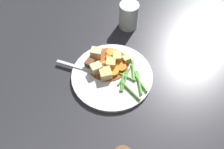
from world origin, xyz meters
name	(u,v)px	position (x,y,z in m)	size (l,w,h in m)	color
ground_plane	(112,77)	(0.00, 0.00, 0.00)	(3.00, 3.00, 0.00)	#2D2D33
dinner_plate	(112,76)	(0.00, 0.00, 0.01)	(0.26, 0.26, 0.01)	white
stew_sauce	(108,64)	(0.04, -0.01, 0.01)	(0.14, 0.14, 0.00)	brown
carrot_slice_0	(115,73)	(0.00, -0.01, 0.02)	(0.03, 0.03, 0.01)	orange
carrot_slice_1	(118,63)	(0.02, -0.04, 0.02)	(0.03, 0.03, 0.01)	orange
carrot_slice_2	(105,65)	(0.04, 0.00, 0.02)	(0.03, 0.03, 0.01)	orange
carrot_slice_3	(111,53)	(0.07, -0.05, 0.02)	(0.03, 0.03, 0.01)	orange
carrot_slice_4	(120,67)	(0.00, -0.04, 0.02)	(0.03, 0.03, 0.01)	orange
carrot_slice_5	(108,71)	(0.01, 0.01, 0.02)	(0.02, 0.02, 0.01)	orange
carrot_slice_6	(110,57)	(0.06, -0.04, 0.02)	(0.03, 0.03, 0.01)	orange
potato_chunk_0	(105,74)	(0.01, 0.02, 0.03)	(0.04, 0.04, 0.03)	#DBBC6B
potato_chunk_1	(96,53)	(0.09, -0.01, 0.03)	(0.03, 0.04, 0.03)	#EAD68C
potato_chunk_2	(111,63)	(0.03, -0.02, 0.03)	(0.03, 0.03, 0.03)	#DBBC6B
potato_chunk_3	(117,57)	(0.04, -0.05, 0.03)	(0.03, 0.03, 0.03)	#DBBC6B
potato_chunk_4	(96,68)	(0.04, 0.03, 0.03)	(0.03, 0.03, 0.03)	#EAD68C
potato_chunk_5	(126,59)	(0.01, -0.07, 0.02)	(0.02, 0.02, 0.02)	#DBBC6B
meat_chunk_0	(104,68)	(0.03, 0.01, 0.02)	(0.02, 0.02, 0.02)	#4C2B19
meat_chunk_1	(90,63)	(0.07, 0.03, 0.02)	(0.03, 0.02, 0.02)	brown
green_bean_0	(127,77)	(-0.04, -0.03, 0.02)	(0.01, 0.01, 0.06)	#66AD42
green_bean_1	(139,82)	(-0.08, -0.05, 0.02)	(0.01, 0.01, 0.08)	#599E38
green_bean_2	(122,81)	(-0.04, -0.01, 0.02)	(0.01, 0.01, 0.07)	#4C8E33
green_bean_3	(131,91)	(-0.09, -0.01, 0.02)	(0.01, 0.01, 0.08)	#599E38
green_bean_4	(124,76)	(-0.03, -0.02, 0.02)	(0.01, 0.01, 0.08)	#599E38
green_bean_5	(141,83)	(-0.08, -0.05, 0.02)	(0.01, 0.01, 0.07)	#66AD42
green_bean_6	(125,82)	(-0.05, -0.01, 0.02)	(0.01, 0.01, 0.07)	#4C8E33
green_bean_7	(134,71)	(-0.04, -0.06, 0.02)	(0.01, 0.01, 0.05)	#66AD42
green_bean_8	(133,70)	(-0.03, -0.06, 0.02)	(0.01, 0.01, 0.08)	#66AD42
fork	(83,69)	(0.07, 0.06, 0.01)	(0.16, 0.11, 0.00)	silver
water_glass	(129,16)	(0.15, -0.19, 0.05)	(0.07, 0.07, 0.10)	silver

